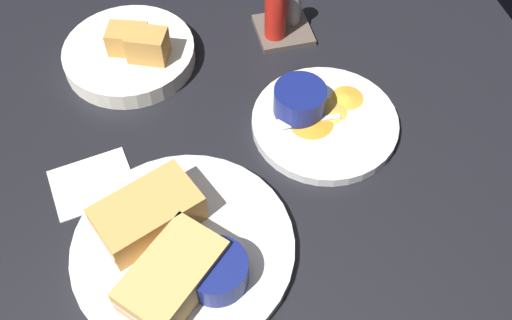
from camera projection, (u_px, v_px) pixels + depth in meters
The scene contains 13 objects.
ground_plane at pixel (229, 182), 83.10cm from camera, with size 110.00×110.00×3.00cm, color black.
plate_sandwich_main at pixel (183, 248), 74.39cm from camera, with size 28.52×28.52×1.60cm, color silver.
sandwich_half_near at pixel (148, 214), 73.67cm from camera, with size 14.93×12.01×4.80cm.
sandwich_half_far at pixel (173, 276), 68.63cm from camera, with size 14.71×14.40×4.80cm.
ramekin_dark_sauce at pixel (216, 270), 69.40cm from camera, with size 7.75×7.75×3.89cm.
spoon_by_dark_ramekin at pixel (191, 242), 73.60cm from camera, with size 5.22×9.65×0.80cm.
plate_chips_companion at pixel (325, 123), 86.61cm from camera, with size 21.76×21.76×1.60cm, color silver.
ramekin_light_gravy at pixel (300, 99), 85.18cm from camera, with size 7.73×7.73×4.37cm.
spoon_by_gravy_ramekin at pixel (294, 122), 85.22cm from camera, with size 9.93×2.43×0.80cm.
plantain_chip_scatter at pixel (326, 111), 86.51cm from camera, with size 13.92×10.42×0.60cm.
bread_basket_rear at pixel (131, 53), 93.61cm from camera, with size 21.07×21.07×7.76cm.
condiment_caddy at pixel (282, 18), 96.57cm from camera, with size 9.00×9.00×9.50cm.
paper_napkin_folded at pixel (92, 183), 81.00cm from camera, with size 11.00×9.00×0.40cm, color white.
Camera 1 is at (-7.24, -45.94, 67.55)cm, focal length 40.87 mm.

